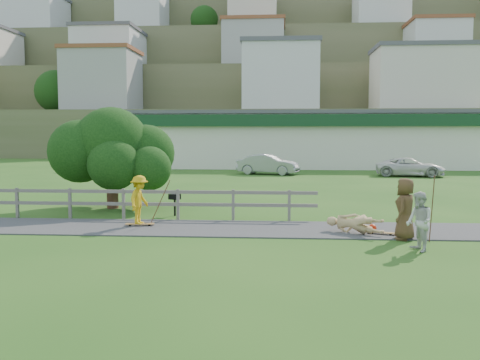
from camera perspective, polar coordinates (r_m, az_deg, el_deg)
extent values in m
plane|color=#224F16|center=(15.97, -1.75, -6.21)|extent=(260.00, 260.00, 0.00)
cube|color=#363538|center=(17.43, -1.24, -5.19)|extent=(34.00, 3.00, 0.04)
cube|color=#625D56|center=(21.35, -22.67, -2.26)|extent=(0.10, 0.10, 1.10)
cube|color=#625D56|center=(20.52, -17.68, -2.38)|extent=(0.10, 0.10, 1.10)
cube|color=#625D56|center=(19.87, -12.32, -2.50)|extent=(0.10, 0.10, 1.10)
cube|color=#625D56|center=(19.40, -6.64, -2.60)|extent=(0.10, 0.10, 1.10)
cube|color=#625D56|center=(19.12, -0.73, -2.67)|extent=(0.10, 0.10, 1.10)
cube|color=#625D56|center=(19.06, 5.28, -2.72)|extent=(0.10, 0.10, 1.10)
cube|color=#625D56|center=(19.96, -13.72, -1.19)|extent=(15.00, 0.08, 0.12)
cube|color=#625D56|center=(20.01, -13.69, -2.47)|extent=(15.00, 0.08, 0.12)
cube|color=silver|center=(50.64, 6.90, 4.17)|extent=(32.00, 10.00, 4.80)
cube|color=#163C20|center=(45.46, 7.23, 6.34)|extent=(32.00, 0.60, 1.00)
cube|color=#515156|center=(50.67, 6.93, 7.05)|extent=(32.50, 10.50, 0.30)
cube|color=#525934|center=(70.60, 2.89, 4.91)|extent=(220.00, 14.00, 6.00)
cube|color=beige|center=(70.89, 2.91, 10.17)|extent=(10.00, 9.00, 7.00)
cube|color=#515156|center=(71.32, 2.92, 13.17)|extent=(10.40, 9.40, 0.50)
cube|color=#525934|center=(83.67, 3.10, 7.32)|extent=(220.00, 14.00, 13.00)
cube|color=beige|center=(84.66, 3.14, 14.10)|extent=(10.00, 9.00, 7.00)
cube|color=#515156|center=(85.34, 3.15, 16.58)|extent=(10.40, 9.40, 0.50)
cube|color=#525934|center=(96.88, 3.27, 9.37)|extent=(220.00, 14.00, 21.00)
cube|color=beige|center=(98.94, 3.31, 17.48)|extent=(10.00, 9.00, 7.00)
cube|color=#525934|center=(110.24, 3.39, 11.19)|extent=(220.00, 14.00, 30.00)
cube|color=#525934|center=(124.74, 3.50, 12.78)|extent=(220.00, 14.00, 40.00)
imported|color=gold|center=(18.02, -10.67, -2.40)|extent=(0.79, 1.14, 1.62)
imported|color=tan|center=(16.83, 12.12, -4.60)|extent=(1.35, 1.74, 0.66)
imported|color=beige|center=(14.82, 18.57, -4.25)|extent=(0.74, 0.87, 1.58)
imported|color=#503720|center=(16.27, 17.19, -2.98)|extent=(0.91, 1.05, 1.81)
imported|color=gray|center=(40.44, 3.01, 1.67)|extent=(4.89, 2.79, 1.52)
imported|color=silver|center=(40.43, 17.70, 1.32)|extent=(5.15, 2.99, 1.35)
sphere|color=red|center=(17.29, 13.93, -5.03)|extent=(0.27, 0.27, 0.27)
cylinder|color=#533021|center=(18.26, -8.53, -2.15)|extent=(0.03, 0.03, 1.69)
cylinder|color=#533021|center=(16.18, 19.80, -2.90)|extent=(0.03, 0.03, 1.92)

